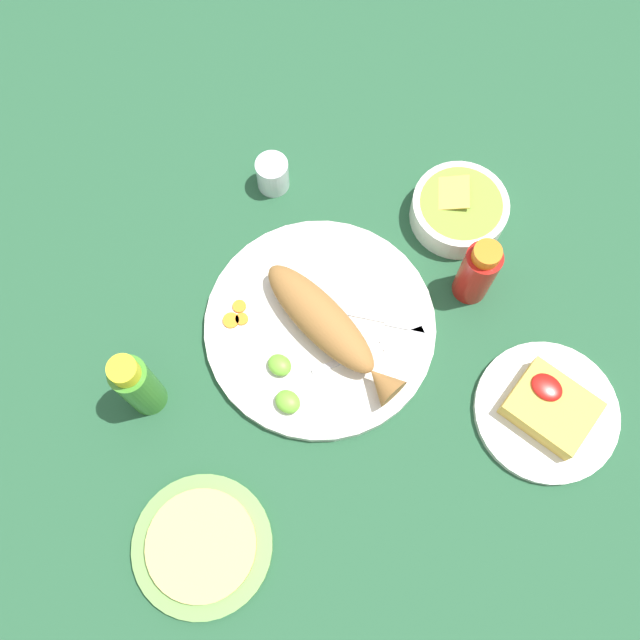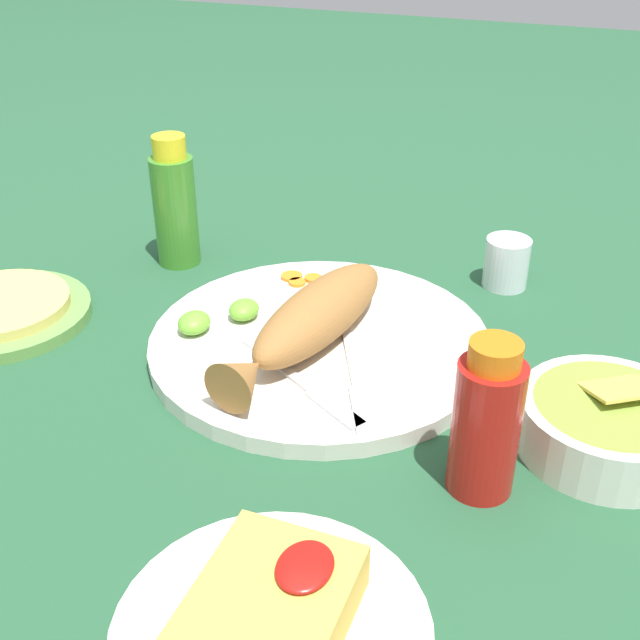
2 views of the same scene
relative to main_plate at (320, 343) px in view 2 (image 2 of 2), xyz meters
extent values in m
plane|color=#235133|center=(0.00, 0.00, -0.01)|extent=(4.00, 4.00, 0.00)
cylinder|color=silver|center=(0.00, 0.00, 0.00)|extent=(0.36, 0.36, 0.02)
ellipsoid|color=#996633|center=(0.00, 0.00, 0.04)|extent=(0.24, 0.11, 0.06)
cone|color=#996633|center=(-0.13, 0.02, 0.04)|extent=(0.06, 0.06, 0.05)
cube|color=silver|center=(-0.02, -0.04, 0.01)|extent=(0.11, 0.06, 0.00)
cube|color=silver|center=(-0.11, -0.08, 0.01)|extent=(0.07, 0.05, 0.00)
cube|color=silver|center=(-0.07, 0.02, 0.01)|extent=(0.07, 0.10, 0.00)
cube|color=silver|center=(-0.12, -0.06, 0.01)|extent=(0.05, 0.07, 0.00)
cylinder|color=orange|center=(0.11, 0.08, 0.01)|extent=(0.03, 0.03, 0.00)
cylinder|color=orange|center=(0.12, 0.05, 0.01)|extent=(0.02, 0.02, 0.00)
cylinder|color=orange|center=(0.10, 0.07, 0.01)|extent=(0.02, 0.02, 0.00)
ellipsoid|color=#6BB233|center=(0.01, 0.09, 0.02)|extent=(0.04, 0.03, 0.02)
ellipsoid|color=#6BB233|center=(-0.04, 0.13, 0.02)|extent=(0.04, 0.03, 0.02)
cylinder|color=#B21914|center=(-0.15, -0.20, 0.05)|extent=(0.06, 0.06, 0.12)
cylinder|color=orange|center=(-0.15, -0.20, 0.12)|extent=(0.04, 0.04, 0.02)
cylinder|color=#3D8428|center=(0.14, 0.25, 0.06)|extent=(0.05, 0.05, 0.14)
cylinder|color=yellow|center=(0.14, 0.25, 0.14)|extent=(0.04, 0.04, 0.03)
cylinder|color=silver|center=(0.22, -0.16, 0.02)|extent=(0.05, 0.05, 0.06)
cylinder|color=white|center=(0.22, -0.16, 0.00)|extent=(0.04, 0.04, 0.03)
cylinder|color=silver|center=(-0.35, -0.10, 0.00)|extent=(0.22, 0.22, 0.01)
cube|color=gold|center=(-0.35, -0.10, 0.02)|extent=(0.12, 0.10, 0.04)
ellipsoid|color=#AD140F|center=(-0.33, -0.12, 0.04)|extent=(0.05, 0.04, 0.01)
cylinder|color=white|center=(-0.06, -0.29, 0.02)|extent=(0.16, 0.16, 0.05)
cylinder|color=olive|center=(-0.06, -0.29, 0.03)|extent=(0.13, 0.13, 0.02)
cube|color=gold|center=(-0.03, -0.29, 0.04)|extent=(0.09, 0.09, 0.02)
cylinder|color=#6B9E4C|center=(-0.07, 0.36, 0.00)|extent=(0.20, 0.20, 0.01)
camera|label=1|loc=(-0.23, 0.29, 1.05)|focal=40.00mm
camera|label=2|loc=(-0.67, -0.26, 0.45)|focal=45.00mm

